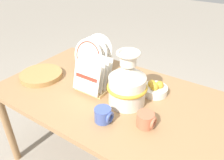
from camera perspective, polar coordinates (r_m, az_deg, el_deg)
name	(u,v)px	position (r m, az deg, el deg)	size (l,w,h in m)	color
display_table	(112,103)	(1.49, 0.00, -5.97)	(1.53, 0.89, 0.72)	#9E754C
ceramic_vase	(127,83)	(1.30, 4.02, -0.82)	(0.25, 0.25, 0.35)	silver
dish_rack_round_plates	(93,58)	(1.68, -5.08, 5.74)	(0.25, 0.20, 0.27)	tan
dish_rack_square_plates	(93,79)	(1.46, -4.93, 0.26)	(0.21, 0.19, 0.22)	tan
wicker_charger_stack	(41,75)	(1.72, -17.98, 1.27)	(0.31, 0.31, 0.04)	#AD7F47
mug_terracotta_glaze	(146,120)	(1.21, 8.90, -10.28)	(0.10, 0.10, 0.08)	#B76647
mug_cobalt_glaze	(104,115)	(1.22, -2.23, -9.13)	(0.10, 0.10, 0.08)	#42569E
fruit_bowl	(155,89)	(1.47, 11.11, -2.30)	(0.17, 0.17, 0.09)	white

